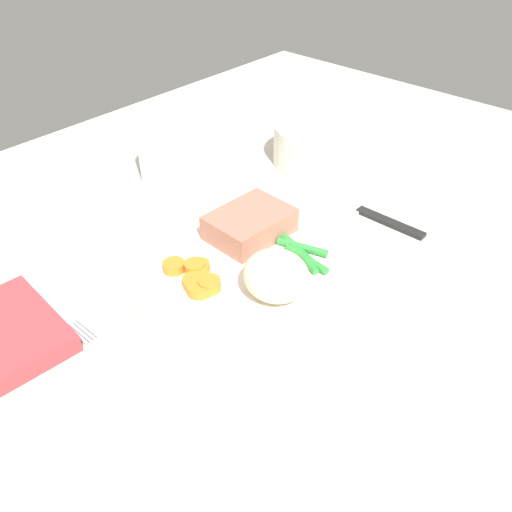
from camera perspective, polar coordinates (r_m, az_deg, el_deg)
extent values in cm
cube|color=beige|center=(61.17, -0.46, -0.55)|extent=(120.00, 90.00, 2.00)
cylinder|color=white|center=(57.10, 0.00, -1.44)|extent=(25.64, 25.64, 1.60)
cube|color=#A86B56|center=(60.03, -0.66, 3.39)|extent=(9.19, 7.04, 2.88)
ellipsoid|color=beige|center=(51.44, 2.11, -2.07)|extent=(6.09, 6.55, 4.65)
cylinder|color=orange|center=(55.73, -5.97, -1.14)|extent=(2.18, 2.18, 0.95)
cylinder|color=orange|center=(55.50, -6.44, -1.21)|extent=(2.18, 2.18, 1.17)
cylinder|color=orange|center=(56.10, -8.64, -1.08)|extent=(2.30, 2.30, 0.98)
cylinder|color=orange|center=(55.95, -8.50, -1.20)|extent=(1.90, 1.90, 0.96)
cylinder|color=orange|center=(53.91, -6.39, -2.73)|extent=(2.59, 2.59, 0.93)
cylinder|color=orange|center=(53.24, -4.92, -3.02)|extent=(2.25, 2.25, 1.20)
cylinder|color=orange|center=(53.08, -5.97, -3.38)|extent=(2.58, 2.58, 1.01)
cylinder|color=orange|center=(54.43, -5.89, -2.19)|extent=(1.99, 1.99, 0.98)
cylinder|color=#2D8C38|center=(58.40, 4.87, 0.93)|extent=(2.43, 5.69, 0.86)
cylinder|color=#2D8C38|center=(56.80, 5.34, -0.32)|extent=(1.40, 5.69, 0.81)
cylinder|color=#2D8C38|center=(57.83, 4.75, 0.46)|extent=(2.66, 6.25, 0.75)
cylinder|color=#2D8C38|center=(58.78, 3.68, 1.26)|extent=(3.17, 6.73, 0.85)
cylinder|color=#2D8C38|center=(58.02, 4.25, 0.62)|extent=(3.83, 7.92, 0.75)
cube|color=silver|center=(48.42, -12.27, -12.52)|extent=(1.00, 13.00, 0.40)
cube|color=silver|center=(53.44, -18.30, -7.96)|extent=(0.24, 3.60, 0.40)
cube|color=silver|center=(53.55, -17.95, -7.75)|extent=(0.24, 3.60, 0.40)
cube|color=silver|center=(53.67, -17.60, -7.54)|extent=(0.24, 3.60, 0.40)
cube|color=silver|center=(53.79, -17.25, -7.33)|extent=(0.24, 3.60, 0.40)
cube|color=black|center=(67.25, 13.89, 3.39)|extent=(1.30, 9.00, 0.64)
cube|color=silver|center=(71.47, 7.02, 6.45)|extent=(1.70, 12.00, 0.40)
cylinder|color=silver|center=(73.40, -9.51, 10.89)|extent=(7.09, 7.09, 8.95)
cylinder|color=silver|center=(74.60, -9.30, 9.06)|extent=(6.52, 6.52, 3.63)
cylinder|color=silver|center=(78.58, 6.76, 11.65)|extent=(13.20, 13.20, 5.66)
cylinder|color=beige|center=(78.04, 6.83, 12.49)|extent=(11.22, 11.22, 3.11)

